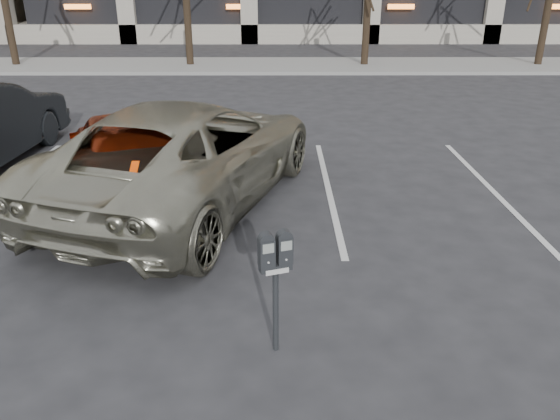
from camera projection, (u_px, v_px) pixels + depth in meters
The scene contains 6 objects.
ground at pixel (238, 251), 7.27m from camera, with size 140.00×140.00×0.00m, color #28282B.
sidewalk at pixel (265, 66), 21.95m from camera, with size 80.00×4.00×0.12m, color gray.
stall_lines at pixel (166, 189), 9.38m from camera, with size 16.90×5.20×0.00m.
parking_meter at pixel (275, 263), 4.98m from camera, with size 0.34×0.22×1.25m.
suv_silver at pixel (186, 152), 8.57m from camera, with size 4.46×6.46×1.65m.
car_red at pixel (129, 151), 8.91m from camera, with size 1.73×4.31×1.47m, color maroon.
Camera 1 is at (0.54, -6.47, 3.37)m, focal length 35.00 mm.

